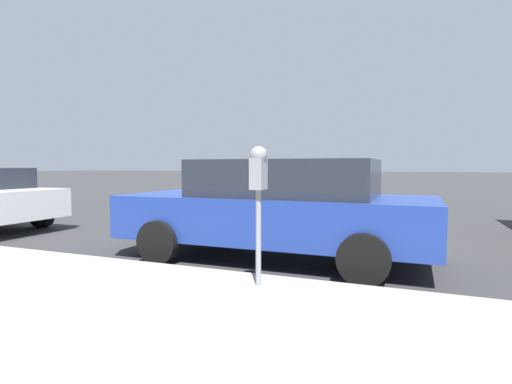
% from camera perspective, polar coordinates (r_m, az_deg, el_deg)
% --- Properties ---
extents(ground_plane, '(220.00, 220.00, 0.00)m').
position_cam_1_polar(ground_plane, '(7.12, 4.17, -7.91)').
color(ground_plane, '#333335').
extents(sidewalk, '(5.16, 56.00, 0.12)m').
position_cam_1_polar(sidewalk, '(3.13, -25.91, -22.54)').
color(sidewalk, '#99968C').
rests_on(sidewalk, ground_plane).
extents(parking_meter, '(0.21, 0.19, 1.52)m').
position_cam_1_polar(parking_meter, '(4.31, 0.35, 1.80)').
color(parking_meter, gray).
rests_on(parking_meter, sidewalk).
extents(car_blue, '(2.12, 4.72, 1.53)m').
position_cam_1_polar(car_blue, '(6.14, 3.08, -2.16)').
color(car_blue, navy).
rests_on(car_blue, ground_plane).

